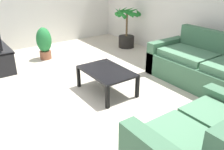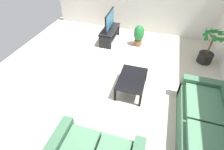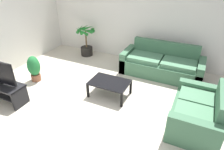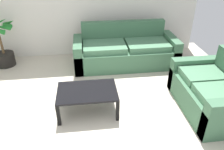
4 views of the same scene
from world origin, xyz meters
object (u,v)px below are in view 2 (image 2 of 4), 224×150
Objects in this scene: tv_stand at (110,33)px; potted_palm at (209,49)px; coffee_table at (132,80)px; couch_main at (208,131)px; tv at (110,20)px; potted_plant_small at (139,35)px.

tv_stand is 1.03× the size of potted_palm.
tv_stand reaches higher than coffee_table.
potted_palm is at bearing 174.33° from couch_main.
potted_plant_small is at bearing 90.37° from tv.
potted_plant_small is (-0.38, -2.08, -0.08)m from potted_palm.
potted_palm is 2.12m from potted_plant_small.
couch_main reaches higher than potted_plant_small.
potted_palm is (-2.68, 0.27, 0.16)m from couch_main.
coffee_table is (2.16, 1.24, -0.43)m from tv.
tv is 1.08m from potted_plant_small.
couch_main is 4.16m from tv_stand.
coffee_table is at bearing 6.01° from potted_plant_small.
potted_plant_small is (-0.01, 1.01, 0.08)m from tv_stand.
potted_plant_small reaches higher than coffee_table.
tv reaches higher than tv_stand.
potted_palm is (0.37, 3.09, 0.16)m from tv_stand.
coffee_table is at bearing -46.01° from potted_palm.
couch_main is 2.70m from potted_palm.
potted_palm reaches higher than potted_plant_small.
tv is 1.32× the size of potted_plant_small.
potted_palm reaches higher than coffee_table.
coffee_table is at bearing 29.80° from tv_stand.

